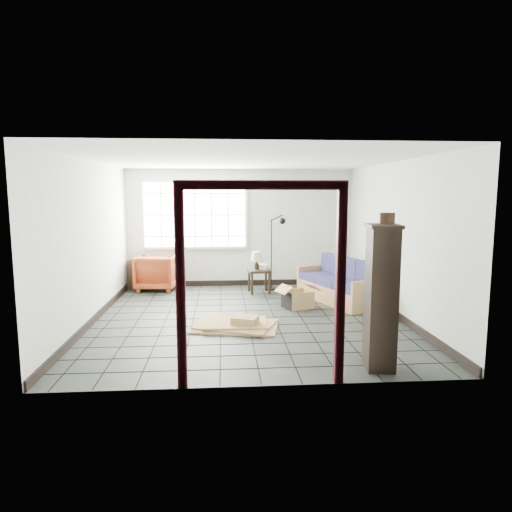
{
  "coord_description": "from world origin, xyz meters",
  "views": [
    {
      "loc": [
        -0.41,
        -7.42,
        2.06
      ],
      "look_at": [
        0.17,
        0.3,
        1.0
      ],
      "focal_mm": 32.0,
      "sensor_mm": 36.0,
      "label": 1
    }
  ],
  "objects": [
    {
      "name": "armchair",
      "position": [
        -1.81,
        2.4,
        0.42
      ],
      "size": [
        0.9,
        0.86,
        0.84
      ],
      "primitive_type": "imported",
      "rotation": [
        0.0,
        0.0,
        3.02
      ],
      "color": "maroon",
      "rests_on": "ground"
    },
    {
      "name": "floor_lamp",
      "position": [
        0.75,
        2.19,
        0.87
      ],
      "size": [
        0.43,
        0.33,
        1.63
      ],
      "rotation": [
        0.0,
        0.0,
        -0.11
      ],
      "color": "black",
      "rests_on": "ground"
    },
    {
      "name": "console_shelf",
      "position": [
        -2.01,
        2.4,
        0.32
      ],
      "size": [
        0.89,
        0.56,
        0.65
      ],
      "rotation": [
        0.0,
        0.0,
        -0.31
      ],
      "color": "black",
      "rests_on": "ground"
    },
    {
      "name": "futon_sofa",
      "position": [
        1.85,
        1.06,
        0.3
      ],
      "size": [
        1.33,
        2.02,
        0.84
      ],
      "rotation": [
        0.0,
        0.0,
        0.36
      ],
      "color": "#A8854C",
      "rests_on": "ground"
    },
    {
      "name": "cardboard_pile",
      "position": [
        -0.2,
        -0.54,
        0.05
      ],
      "size": [
        1.45,
        1.21,
        0.19
      ],
      "rotation": [
        0.0,
        0.0,
        -0.25
      ],
      "color": "olive",
      "rests_on": "ground"
    },
    {
      "name": "room_shell",
      "position": [
        0.0,
        0.03,
        1.68
      ],
      "size": [
        5.02,
        5.52,
        2.61
      ],
      "color": "beige",
      "rests_on": "ground"
    },
    {
      "name": "projector",
      "position": [
        0.4,
        1.99,
        0.55
      ],
      "size": [
        0.33,
        0.31,
        0.1
      ],
      "rotation": [
        0.0,
        0.0,
        -0.43
      ],
      "color": "silver",
      "rests_on": "side_table"
    },
    {
      "name": "table_lamp",
      "position": [
        0.3,
        1.9,
        0.76
      ],
      "size": [
        0.3,
        0.3,
        0.37
      ],
      "rotation": [
        0.0,
        0.0,
        -0.26
      ],
      "color": "black",
      "rests_on": "side_table"
    },
    {
      "name": "pot",
      "position": [
        1.51,
        -2.25,
        1.78
      ],
      "size": [
        0.17,
        0.17,
        0.13
      ],
      "rotation": [
        0.0,
        0.0,
        0.0
      ],
      "color": "black",
      "rests_on": "tall_shelf"
    },
    {
      "name": "side_table",
      "position": [
        0.35,
        1.92,
        0.41
      ],
      "size": [
        0.5,
        0.5,
        0.5
      ],
      "rotation": [
        0.0,
        0.0,
        0.1
      ],
      "color": "black",
      "rests_on": "ground"
    },
    {
      "name": "ground",
      "position": [
        0.0,
        0.0,
        0.0
      ],
      "size": [
        5.5,
        5.5,
        0.0
      ],
      "primitive_type": "plane",
      "color": "black",
      "rests_on": "ground"
    },
    {
      "name": "open_box",
      "position": [
        0.95,
        0.6,
        0.16
      ],
      "size": [
        0.86,
        0.63,
        0.44
      ],
      "rotation": [
        0.0,
        0.0,
        0.38
      ],
      "color": "olive",
      "rests_on": "ground"
    },
    {
      "name": "doorway_trim",
      "position": [
        0.0,
        -2.7,
        1.38
      ],
      "size": [
        1.8,
        0.08,
        2.2
      ],
      "color": "#390D12",
      "rests_on": "ground"
    },
    {
      "name": "window_panel",
      "position": [
        -1.0,
        2.7,
        1.6
      ],
      "size": [
        2.32,
        0.08,
        1.52
      ],
      "color": "silver",
      "rests_on": "ground"
    },
    {
      "name": "tall_shelf",
      "position": [
        1.44,
        -2.33,
        0.87
      ],
      "size": [
        0.41,
        0.51,
        1.71
      ],
      "rotation": [
        0.0,
        0.0,
        -0.12
      ],
      "color": "black",
      "rests_on": "ground"
    }
  ]
}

